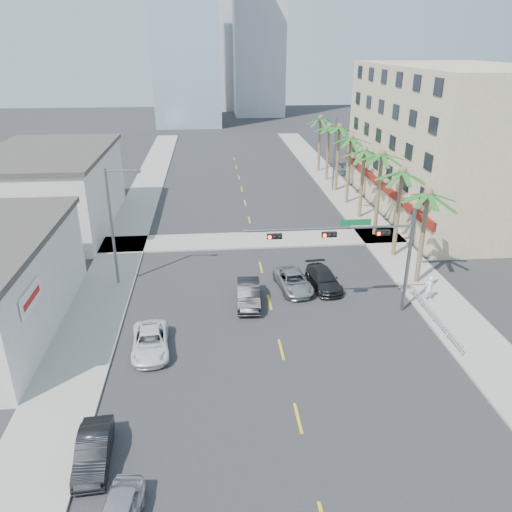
{
  "coord_description": "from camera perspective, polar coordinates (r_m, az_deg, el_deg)",
  "views": [
    {
      "loc": [
        -3.87,
        -21.17,
        17.05
      ],
      "look_at": [
        -0.94,
        10.28,
        3.5
      ],
      "focal_mm": 35.0,
      "sensor_mm": 36.0,
      "label": 1
    }
  ],
  "objects": [
    {
      "name": "ground",
      "position": [
        27.45,
        4.09,
        -15.24
      ],
      "size": [
        260.0,
        260.0,
        0.0
      ],
      "primitive_type": "plane",
      "color": "#262628",
      "rests_on": "ground"
    },
    {
      "name": "sidewalk_right",
      "position": [
        47.27,
        14.69,
        1.38
      ],
      "size": [
        4.0,
        120.0,
        0.15
      ],
      "primitive_type": "cube",
      "color": "gray",
      "rests_on": "ground"
    },
    {
      "name": "sidewalk_left",
      "position": [
        45.27,
        -15.26,
        0.33
      ],
      "size": [
        4.0,
        120.0,
        0.15
      ],
      "primitive_type": "cube",
      "color": "gray",
      "rests_on": "ground"
    },
    {
      "name": "sidewalk_cross",
      "position": [
        46.55,
        -0.18,
        1.83
      ],
      "size": [
        80.0,
        4.0,
        0.15
      ],
      "primitive_type": "cube",
      "color": "gray",
      "rests_on": "ground"
    },
    {
      "name": "building_right",
      "position": [
        58.12,
        21.7,
        12.16
      ],
      "size": [
        15.25,
        28.0,
        15.0
      ],
      "color": "tan",
      "rests_on": "ground"
    },
    {
      "name": "building_left_far",
      "position": [
        53.32,
        -22.34,
        6.86
      ],
      "size": [
        11.0,
        18.0,
        7.2
      ],
      "primitive_type": "cube",
      "color": "beige",
      "rests_on": "ground"
    },
    {
      "name": "tower_far_left",
      "position": [
        116.45,
        -8.2,
        26.43
      ],
      "size": [
        14.0,
        14.0,
        48.0
      ],
      "primitive_type": "cube",
      "color": "#99B2C6",
      "rests_on": "ground"
    },
    {
      "name": "tower_far_center",
      "position": [
        146.22,
        -5.48,
        24.67
      ],
      "size": [
        16.0,
        16.0,
        42.0
      ],
      "primitive_type": "cube",
      "color": "#ADADB2",
      "rests_on": "ground"
    },
    {
      "name": "traffic_signal_mast",
      "position": [
        32.94,
        12.12,
        1.33
      ],
      "size": [
        11.12,
        0.54,
        7.2
      ],
      "color": "slate",
      "rests_on": "ground"
    },
    {
      "name": "palm_tree_0",
      "position": [
        37.93,
        19.1,
        6.7
      ],
      "size": [
        4.8,
        4.8,
        7.8
      ],
      "color": "brown",
      "rests_on": "ground"
    },
    {
      "name": "palm_tree_1",
      "position": [
        42.47,
        16.41,
        9.19
      ],
      "size": [
        4.8,
        4.8,
        8.16
      ],
      "color": "brown",
      "rests_on": "ground"
    },
    {
      "name": "palm_tree_2",
      "position": [
        47.15,
        14.22,
        11.18
      ],
      "size": [
        4.8,
        4.8,
        8.52
      ],
      "color": "brown",
      "rests_on": "ground"
    },
    {
      "name": "palm_tree_3",
      "position": [
        52.12,
        12.31,
        11.67
      ],
      "size": [
        4.8,
        4.8,
        7.8
      ],
      "color": "brown",
      "rests_on": "ground"
    },
    {
      "name": "palm_tree_4",
      "position": [
        56.96,
        10.81,
        13.1
      ],
      "size": [
        4.8,
        4.8,
        8.16
      ],
      "color": "brown",
      "rests_on": "ground"
    },
    {
      "name": "palm_tree_5",
      "position": [
        61.86,
        9.52,
        14.29
      ],
      "size": [
        4.8,
        4.8,
        8.52
      ],
      "color": "brown",
      "rests_on": "ground"
    },
    {
      "name": "palm_tree_6",
      "position": [
        66.95,
        8.37,
        14.42
      ],
      "size": [
        4.8,
        4.8,
        7.8
      ],
      "color": "brown",
      "rests_on": "ground"
    },
    {
      "name": "palm_tree_7",
      "position": [
        71.91,
        7.42,
        15.34
      ],
      "size": [
        4.8,
        4.8,
        8.16
      ],
      "color": "brown",
      "rests_on": "ground"
    },
    {
      "name": "streetlight_left",
      "position": [
        37.83,
        -15.92,
        3.82
      ],
      "size": [
        2.55,
        0.25,
        9.0
      ],
      "color": "slate",
      "rests_on": "ground"
    },
    {
      "name": "streetlight_right",
      "position": [
        62.17,
        8.81,
        11.83
      ],
      "size": [
        2.55,
        0.25,
        9.0
      ],
      "color": "slate",
      "rests_on": "ground"
    },
    {
      "name": "guardrail",
      "position": [
        34.74,
        19.61,
        -6.4
      ],
      "size": [
        0.08,
        8.08,
        1.0
      ],
      "color": "silver",
      "rests_on": "ground"
    },
    {
      "name": "car_parked_mid",
      "position": [
        24.43,
        -18.08,
        -20.38
      ],
      "size": [
        1.63,
        4.02,
        1.3
      ],
      "primitive_type": "imported",
      "rotation": [
        0.0,
        0.0,
        0.06
      ],
      "color": "black",
      "rests_on": "ground"
    },
    {
      "name": "car_parked_far",
      "position": [
        30.77,
        -11.98,
        -9.59
      ],
      "size": [
        2.51,
        4.75,
        1.27
      ],
      "primitive_type": "imported",
      "rotation": [
        0.0,
        0.0,
        0.09
      ],
      "color": "white",
      "rests_on": "ground"
    },
    {
      "name": "car_lane_left",
      "position": [
        35.19,
        -0.86,
        -4.38
      ],
      "size": [
        1.83,
        4.63,
        1.5
      ],
      "primitive_type": "imported",
      "rotation": [
        0.0,
        0.0,
        -0.05
      ],
      "color": "black",
      "rests_on": "ground"
    },
    {
      "name": "car_lane_center",
      "position": [
        37.33,
        4.28,
        -2.91
      ],
      "size": [
        2.76,
        4.93,
        1.3
      ],
      "primitive_type": "imported",
      "rotation": [
        0.0,
        0.0,
        0.13
      ],
      "color": "#A6A5A9",
      "rests_on": "ground"
    },
    {
      "name": "car_lane_right",
      "position": [
        37.91,
        7.72,
        -2.61
      ],
      "size": [
        2.36,
        4.8,
        1.34
      ],
      "primitive_type": "imported",
      "rotation": [
        0.0,
        0.0,
        0.11
      ],
      "color": "black",
      "rests_on": "ground"
    },
    {
      "name": "pedestrian",
      "position": [
        37.32,
        19.15,
        -3.5
      ],
      "size": [
        0.76,
        0.58,
        1.86
      ],
      "primitive_type": "imported",
      "rotation": [
        0.0,
        0.0,
        3.36
      ],
      "color": "white",
      "rests_on": "sidewalk_right"
    }
  ]
}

